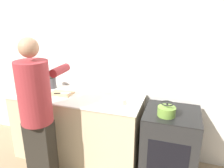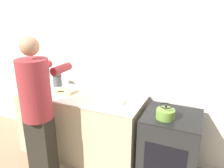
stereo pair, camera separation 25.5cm
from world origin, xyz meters
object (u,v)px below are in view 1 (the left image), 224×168
Objects in this scene: bowl_prep at (121,101)px; knife at (62,93)px; cutting_board at (62,93)px; canister_jar at (51,82)px; oven at (169,145)px; person at (37,111)px; kettle at (167,110)px.

knife is at bearing 176.82° from bowl_prep.
knife reaches higher than cutting_board.
bowl_prep reaches higher than cutting_board.
bowl_prep is 1.13m from canister_jar.
person reaches higher than oven.
cutting_board is 1.39m from kettle.
person is at bearing -148.18° from bowl_prep.
canister_jar reaches higher than knife.
canister_jar is at bearing 122.17° from knife.
canister_jar is (-0.28, 0.20, 0.07)m from knife.
person is 0.81m from canister_jar.
cutting_board is 1.48× the size of kettle.
cutting_board is at bearing 175.31° from bowl_prep.
oven is 1.61m from person.
kettle reaches higher than oven.
person is 0.96m from bowl_prep.
person is at bearing -111.86° from knife.
knife is 0.35m from canister_jar.
canister_jar is (-1.71, 0.19, 0.57)m from oven.
kettle reaches higher than bowl_prep.
cutting_board is 2.43× the size of bowl_prep.
canister_jar is at bearing 167.64° from bowl_prep.
canister_jar is at bearing 169.91° from kettle.
kettle is at bearing -5.33° from bowl_prep.
cutting_board is (-0.03, 0.58, -0.01)m from person.
oven is 2.96× the size of cutting_board.
person is at bearing -68.82° from canister_jar.
kettle reaches higher than cutting_board.
cutting_board is at bearing -33.82° from canister_jar.
knife is at bearing -179.57° from oven.
canister_jar is (-0.26, 0.17, 0.08)m from cutting_board.
cutting_board is (-1.45, 0.01, 0.50)m from oven.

